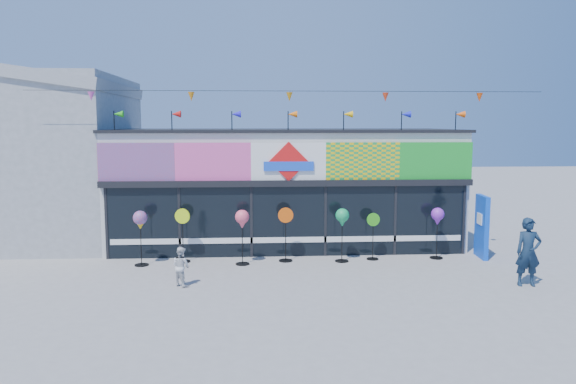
{
  "coord_description": "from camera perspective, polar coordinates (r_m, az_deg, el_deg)",
  "views": [
    {
      "loc": [
        -1.11,
        -14.47,
        4.31
      ],
      "look_at": [
        -0.1,
        2.0,
        2.29
      ],
      "focal_mm": 35.0,
      "sensor_mm": 36.0,
      "label": 1
    }
  ],
  "objects": [
    {
      "name": "spinner_4",
      "position": [
        17.54,
        5.53,
        -2.76
      ],
      "size": [
        0.43,
        0.43,
        1.69
      ],
      "color": "black",
      "rests_on": "ground"
    },
    {
      "name": "spinner_3",
      "position": [
        17.59,
        -0.24,
        -4.18
      ],
      "size": [
        0.48,
        0.43,
        1.7
      ],
      "color": "black",
      "rests_on": "ground"
    },
    {
      "name": "kite_shop",
      "position": [
        20.57,
        -0.38,
        0.67
      ],
      "size": [
        16.0,
        5.7,
        5.31
      ],
      "color": "silver",
      "rests_on": "ground"
    },
    {
      "name": "adult_man",
      "position": [
        16.28,
        23.22,
        -5.62
      ],
      "size": [
        0.7,
        0.49,
        1.83
      ],
      "primitive_type": "imported",
      "rotation": [
        0.0,
        0.0,
        -0.08
      ],
      "color": "#13263C",
      "rests_on": "ground"
    },
    {
      "name": "spinner_6",
      "position": [
        18.5,
        14.95,
        -2.56
      ],
      "size": [
        0.42,
        0.42,
        1.65
      ],
      "color": "black",
      "rests_on": "ground"
    },
    {
      "name": "ground",
      "position": [
        15.14,
        0.87,
        -9.55
      ],
      "size": [
        80.0,
        80.0,
        0.0
      ],
      "primitive_type": "plane",
      "color": "gray",
      "rests_on": "ground"
    },
    {
      "name": "blue_sign",
      "position": [
        19.12,
        19.09,
        -3.33
      ],
      "size": [
        0.23,
        1.02,
        2.02
      ],
      "rotation": [
        0.0,
        0.0,
        -0.08
      ],
      "color": "blue",
      "rests_on": "ground"
    },
    {
      "name": "spinner_0",
      "position": [
        17.55,
        -14.78,
        -2.94
      ],
      "size": [
        0.43,
        0.43,
        1.69
      ],
      "color": "black",
      "rests_on": "ground"
    },
    {
      "name": "spinner_5",
      "position": [
        18.05,
        8.63,
        -4.34
      ],
      "size": [
        0.42,
        0.38,
        1.5
      ],
      "color": "black",
      "rests_on": "ground"
    },
    {
      "name": "neighbour_building",
      "position": [
        23.26,
        -26.02,
        3.56
      ],
      "size": [
        8.18,
        7.2,
        6.87
      ],
      "color": "#A8ABAD",
      "rests_on": "ground"
    },
    {
      "name": "spinner_2",
      "position": [
        17.16,
        -4.68,
        -2.94
      ],
      "size": [
        0.43,
        0.43,
        1.7
      ],
      "color": "black",
      "rests_on": "ground"
    },
    {
      "name": "child",
      "position": [
        15.31,
        -10.81,
        -7.44
      ],
      "size": [
        0.58,
        0.56,
        1.06
      ],
      "primitive_type": "imported",
      "rotation": [
        0.0,
        0.0,
        2.43
      ],
      "color": "silver",
      "rests_on": "ground"
    },
    {
      "name": "spinner_1",
      "position": [
        17.8,
        -10.64,
        -4.2
      ],
      "size": [
        0.47,
        0.43,
        1.69
      ],
      "color": "black",
      "rests_on": "ground"
    }
  ]
}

